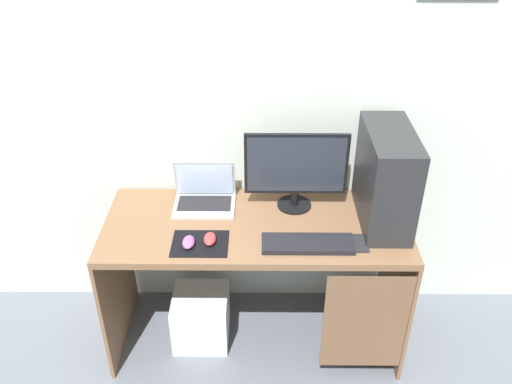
{
  "coord_description": "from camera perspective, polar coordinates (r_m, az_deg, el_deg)",
  "views": [
    {
      "loc": [
        0.02,
        -2.12,
        2.29
      ],
      "look_at": [
        0.0,
        0.0,
        0.94
      ],
      "focal_mm": 37.75,
      "sensor_mm": 36.0,
      "label": 1
    }
  ],
  "objects": [
    {
      "name": "desk",
      "position": [
        2.7,
        0.41,
        -6.13
      ],
      "size": [
        1.48,
        0.62,
        0.76
      ],
      "color": "brown",
      "rests_on": "ground_plane"
    },
    {
      "name": "cell_phone",
      "position": [
        2.52,
        10.94,
        -5.36
      ],
      "size": [
        0.07,
        0.13,
        0.01
      ],
      "primitive_type": "cube",
      "color": "#232326",
      "rests_on": "desk"
    },
    {
      "name": "monitor",
      "position": [
        2.62,
        4.25,
        2.43
      ],
      "size": [
        0.5,
        0.17,
        0.41
      ],
      "color": "black",
      "rests_on": "desk"
    },
    {
      "name": "wall_back",
      "position": [
        2.66,
        0.11,
        10.6
      ],
      "size": [
        4.0,
        0.05,
        2.6
      ],
      "color": "beige",
      "rests_on": "ground_plane"
    },
    {
      "name": "mouse_left",
      "position": [
        2.49,
        -4.92,
        -4.97
      ],
      "size": [
        0.06,
        0.1,
        0.03
      ],
      "primitive_type": "ellipsoid",
      "color": "#B23333",
      "rests_on": "mousepad"
    },
    {
      "name": "ground_plane",
      "position": [
        3.12,
        0.0,
        -14.77
      ],
      "size": [
        8.0,
        8.0,
        0.0
      ],
      "primitive_type": "plane",
      "color": "slate"
    },
    {
      "name": "subwoofer",
      "position": [
        3.02,
        -5.83,
        -13.04
      ],
      "size": [
        0.29,
        0.29,
        0.29
      ],
      "primitive_type": "cube",
      "color": "silver",
      "rests_on": "ground_plane"
    },
    {
      "name": "mousepad",
      "position": [
        2.49,
        -5.95,
        -5.45
      ],
      "size": [
        0.26,
        0.2,
        0.0
      ],
      "primitive_type": "cube",
      "color": "black",
      "rests_on": "desk"
    },
    {
      "name": "pc_tower",
      "position": [
        2.59,
        13.6,
        1.5
      ],
      "size": [
        0.21,
        0.48,
        0.47
      ],
      "primitive_type": "cube",
      "color": "#232326",
      "rests_on": "desk"
    },
    {
      "name": "keyboard",
      "position": [
        2.48,
        5.5,
        -5.48
      ],
      "size": [
        0.42,
        0.14,
        0.02
      ],
      "primitive_type": "cube",
      "color": "black",
      "rests_on": "desk"
    },
    {
      "name": "laptop",
      "position": [
        2.74,
        -5.48,
        -0.47
      ],
      "size": [
        0.31,
        0.22,
        0.22
      ],
      "color": "#9EA3A8",
      "rests_on": "desk"
    },
    {
      "name": "mouse_right",
      "position": [
        2.48,
        -7.16,
        -5.29
      ],
      "size": [
        0.06,
        0.1,
        0.03
      ],
      "primitive_type": "ellipsoid",
      "color": "#8C4C99",
      "rests_on": "mousepad"
    }
  ]
}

